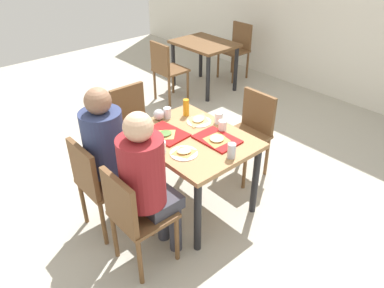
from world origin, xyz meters
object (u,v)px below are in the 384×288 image
Objects in this scene: paper_plate_center at (199,122)px; plastic_cup_c at (167,113)px; person_in_red at (109,148)px; soda_can at (232,151)px; paper_plate_near_edge at (184,153)px; plastic_cup_d at (223,126)px; chair_far_side at (251,128)px; condiment_bottle at (186,108)px; background_chair_near at (166,67)px; pizza_slice_d at (184,152)px; chair_near_left at (98,180)px; pizza_slice_c at (198,119)px; tray_red_near at (166,133)px; foil_bundle at (159,115)px; plastic_cup_a at (219,118)px; main_table at (192,147)px; chair_left_end at (135,121)px; background_chair_far at (237,46)px; chair_near_right at (133,213)px; tray_red_far at (217,139)px; pizza_slice_b at (217,139)px; background_table at (204,50)px; person_in_brown_jacket at (147,178)px; plastic_cup_b at (162,147)px; pizza_slice_a at (165,134)px.

paper_plate_center is 2.20× the size of plastic_cup_c.
soda_can is at bearing 43.94° from person_in_red.
plastic_cup_c is (-0.56, 0.28, 0.05)m from paper_plate_near_edge.
paper_plate_center is 0.26m from plastic_cup_d.
chair_far_side is at bearing 98.67° from paper_plate_near_edge.
background_chair_near is at bearing 147.93° from condiment_bottle.
soda_can is (0.28, 0.24, 0.04)m from pizza_slice_d.
chair_near_left and background_chair_near have the same top height.
paper_plate_near_edge is at bearing -26.56° from plastic_cup_c.
pizza_slice_c is 2.63× the size of plastic_cup_d.
soda_can is at bearing 14.67° from tray_red_near.
background_chair_near is (-2.36, 1.20, -0.27)m from soda_can.
foil_bundle is (-0.26, -0.25, 0.03)m from pizza_slice_c.
plastic_cup_c is at bearing -143.75° from plastic_cup_a.
main_table is 4.98× the size of pizza_slice_d.
paper_plate_center is at bearing 16.58° from chair_left_end.
background_chair_far is at bearing 121.69° from tray_red_near.
pizza_slice_c and pizza_slice_d have the same top height.
chair_near_right reaches higher than plastic_cup_d.
background_chair_far is at bearing 110.96° from chair_left_end.
person_in_red is 0.59m from pizza_slice_d.
tray_red_far is 1.40× the size of pizza_slice_b.
plastic_cup_d is (0.13, -0.08, 0.00)m from plastic_cup_a.
foil_bundle is 2.47m from background_table.
condiment_bottle reaches higher than plastic_cup_d.
background_chair_near reaches higher than plastic_cup_c.
soda_can reaches higher than plastic_cup_d.
tray_red_near is at bearing 83.22° from chair_near_left.
plastic_cup_a is at bearing 105.91° from person_in_brown_jacket.
condiment_bottle is (-0.48, 0.44, 0.08)m from paper_plate_near_edge.
person_in_red is 3.55× the size of tray_red_near.
paper_plate_near_edge is at bearing -72.35° from plastic_cup_a.
plastic_cup_b is at bearing -138.53° from soda_can.
plastic_cup_b is (-0.13, -0.12, 0.05)m from paper_plate_near_edge.
background_chair_near is at bearing 153.06° from soda_can.
chair_far_side is 0.92m from soda_can.
plastic_cup_b is (-0.17, -0.44, 0.03)m from pizza_slice_b.
foil_bundle is (-0.10, -0.24, -0.03)m from condiment_bottle.
chair_far_side is 0.72m from tray_red_far.
person_in_red is 7.99× the size of condiment_bottle.
pizza_slice_a is 2.26m from background_chair_near.
background_chair_far is (-1.67, 3.33, -0.25)m from person_in_red.
pizza_slice_a is at bearing -142.29° from pizza_slice_b.
background_chair_near reaches higher than plastic_cup_a.
background_chair_far reaches higher than plastic_cup_a.
person_in_red reaches higher than background_chair_far.
plastic_cup_d reaches higher than background_table.
pizza_slice_d is (-0.00, 0.00, 0.01)m from paper_plate_near_edge.
condiment_bottle reaches higher than chair_near_right.
paper_plate_near_edge is at bearing -58.81° from pizza_slice_d.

